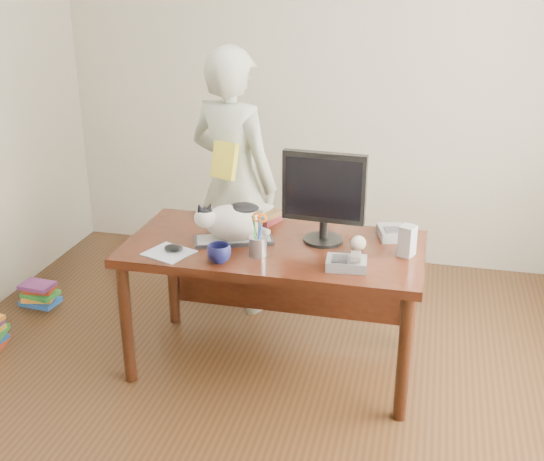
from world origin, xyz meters
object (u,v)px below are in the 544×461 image
at_px(desk, 277,263).
at_px(baseball, 358,243).
at_px(book_stack, 259,214).
at_px(calculator, 392,233).
at_px(pen_cup, 258,244).
at_px(speaker, 407,241).
at_px(book_pile_b, 40,294).
at_px(keyboard, 234,240).
at_px(monitor, 324,193).
at_px(phone, 347,262).
at_px(coffee_mug, 219,253).
at_px(cat, 231,221).
at_px(mouse, 174,248).
at_px(person, 233,182).

bearing_deg(desk, baseball, -6.91).
height_order(book_stack, calculator, book_stack).
height_order(pen_cup, speaker, pen_cup).
bearing_deg(pen_cup, book_pile_b, 162.83).
bearing_deg(book_pile_b, keyboard, -13.84).
bearing_deg(monitor, book_stack, 152.78).
relative_size(phone, calculator, 0.95).
distance_m(speaker, book_stack, 0.93).
height_order(coffee_mug, baseball, coffee_mug).
distance_m(book_stack, book_pile_b, 1.71).
bearing_deg(cat, calculator, -2.69).
bearing_deg(phone, coffee_mug, -177.84).
height_order(pen_cup, mouse, pen_cup).
distance_m(desk, speaker, 0.74).
xyz_separation_m(keyboard, person, (-0.21, 0.70, 0.10)).
bearing_deg(monitor, baseball, -13.63).
height_order(speaker, book_pile_b, speaker).
bearing_deg(desk, mouse, -148.04).
xyz_separation_m(coffee_mug, baseball, (0.67, 0.31, -0.01)).
bearing_deg(phone, desk, 140.77).
height_order(mouse, person, person).
xyz_separation_m(mouse, baseball, (0.94, 0.25, 0.02)).
distance_m(keyboard, pen_cup, 0.24).
relative_size(pen_cup, calculator, 1.08).
bearing_deg(mouse, calculator, 43.71).
distance_m(mouse, person, 0.91).
height_order(phone, person, person).
bearing_deg(person, mouse, 106.83).
distance_m(mouse, phone, 0.91).
xyz_separation_m(cat, speaker, (0.93, 0.04, -0.04)).
height_order(mouse, baseball, baseball).
xyz_separation_m(monitor, mouse, (-0.74, -0.31, -0.26)).
relative_size(desk, cat, 4.01).
bearing_deg(speaker, calculator, 133.05).
bearing_deg(baseball, book_pile_b, 171.45).
relative_size(keyboard, book_stack, 1.62).
xyz_separation_m(speaker, calculator, (-0.09, 0.23, -0.05)).
bearing_deg(pen_cup, coffee_mug, -144.34).
relative_size(desk, phone, 7.57).
distance_m(desk, book_pile_b, 1.82).
distance_m(desk, person, 0.79).
bearing_deg(speaker, mouse, -146.56).
relative_size(keyboard, speaker, 2.78).
xyz_separation_m(baseball, book_stack, (-0.62, 0.31, -0.00)).
distance_m(keyboard, person, 0.74).
bearing_deg(book_pile_b, baseball, -8.55).
relative_size(desk, monitor, 3.17).
bearing_deg(desk, speaker, -4.88).
bearing_deg(book_pile_b, cat, -14.18).
relative_size(desk, person, 0.93).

